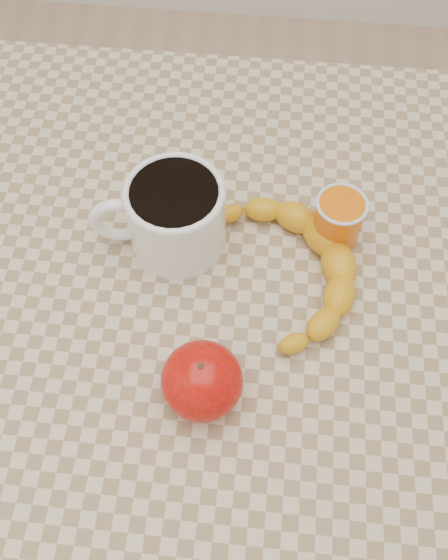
# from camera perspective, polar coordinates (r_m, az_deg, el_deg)

# --- Properties ---
(ground) EXTENTS (3.00, 3.00, 0.00)m
(ground) POSITION_cam_1_polar(r_m,az_deg,el_deg) (1.44, 0.00, -15.62)
(ground) COLOR tan
(ground) RESTS_ON ground
(table) EXTENTS (0.80, 0.80, 0.75)m
(table) POSITION_cam_1_polar(r_m,az_deg,el_deg) (0.81, 0.00, -3.76)
(table) COLOR #C6B18C
(table) RESTS_ON ground
(coffee_mug) EXTENTS (0.17, 0.13, 0.10)m
(coffee_mug) POSITION_cam_1_polar(r_m,az_deg,el_deg) (0.73, -4.65, 6.00)
(coffee_mug) COLOR white
(coffee_mug) RESTS_ON table
(orange_juice_glass) EXTENTS (0.06, 0.06, 0.07)m
(orange_juice_glass) POSITION_cam_1_polar(r_m,az_deg,el_deg) (0.75, 10.37, 5.39)
(orange_juice_glass) COLOR #E05E07
(orange_juice_glass) RESTS_ON table
(apple) EXTENTS (0.09, 0.09, 0.08)m
(apple) POSITION_cam_1_polar(r_m,az_deg,el_deg) (0.64, -2.03, -9.19)
(apple) COLOR #9A0505
(apple) RESTS_ON table
(banana) EXTENTS (0.32, 0.35, 0.04)m
(banana) POSITION_cam_1_polar(r_m,az_deg,el_deg) (0.73, 6.26, 1.22)
(banana) COLOR gold
(banana) RESTS_ON table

